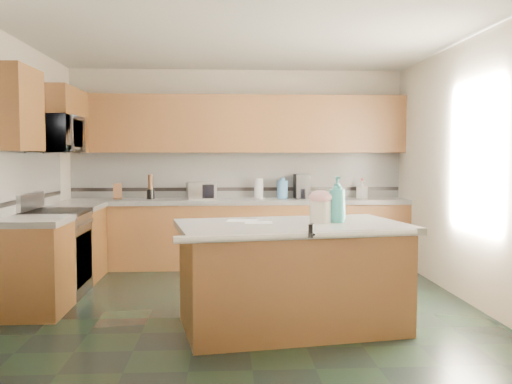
{
  "coord_description": "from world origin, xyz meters",
  "views": [
    {
      "loc": [
        -0.2,
        -5.7,
        1.5
      ],
      "look_at": [
        0.15,
        0.35,
        1.12
      ],
      "focal_mm": 40.0,
      "sensor_mm": 36.0,
      "label": 1
    }
  ],
  "objects": [
    {
      "name": "left_counter_rear",
      "position": [
        -2.0,
        1.29,
        0.89
      ],
      "size": [
        0.64,
        0.82,
        0.06
      ],
      "primitive_type": "cube",
      "color": "silver",
      "rests_on": "left_base_cab_rear"
    },
    {
      "name": "range_handle",
      "position": [
        -1.68,
        0.5,
        0.78
      ],
      "size": [
        0.02,
        0.66,
        0.02
      ],
      "primitive_type": "cylinder",
      "rotation": [
        1.57,
        0.0,
        0.0
      ],
      "color": "#B7B7BC",
      "rests_on": "range_body"
    },
    {
      "name": "soap_back_cap",
      "position": [
        1.72,
        2.05,
        1.18
      ],
      "size": [
        0.02,
        0.02,
        0.03
      ],
      "primitive_type": "cylinder",
      "color": "red",
      "rests_on": "soap_bottle_back"
    },
    {
      "name": "left_upper_cab_rear",
      "position": [
        -2.13,
        1.42,
        1.94
      ],
      "size": [
        0.33,
        1.09,
        0.78
      ],
      "primitive_type": "cube",
      "color": "#533315",
      "rests_on": "wall_left"
    },
    {
      "name": "back_countertop",
      "position": [
        0.0,
        2.0,
        0.89
      ],
      "size": [
        4.6,
        0.64,
        0.06
      ],
      "primitive_type": "cube",
      "color": "silver",
      "rests_on": "back_base_cab"
    },
    {
      "name": "back_backsplash",
      "position": [
        0.0,
        2.29,
        1.24
      ],
      "size": [
        4.6,
        0.02,
        0.63
      ],
      "primitive_type": "cube",
      "color": "silver",
      "rests_on": "back_countertop"
    },
    {
      "name": "coffee_carafe",
      "position": [
        0.88,
        2.03,
        0.99
      ],
      "size": [
        0.14,
        0.14,
        0.14
      ],
      "primitive_type": "cylinder",
      "color": "black",
      "rests_on": "back_countertop"
    },
    {
      "name": "clamp_handle",
      "position": [
        0.48,
        -1.43,
        0.91
      ],
      "size": [
        0.02,
        0.08,
        0.02
      ],
      "primitive_type": "cylinder",
      "rotation": [
        1.57,
        0.0,
        0.0
      ],
      "color": "black",
      "rests_on": "island_top"
    },
    {
      "name": "back_upper_cab",
      "position": [
        0.0,
        2.13,
        1.94
      ],
      "size": [
        4.6,
        0.33,
        0.78
      ],
      "primitive_type": "cube",
      "color": "#533315",
      "rests_on": "wall_back"
    },
    {
      "name": "left_upper_cab_front",
      "position": [
        -2.13,
        -0.24,
        1.94
      ],
      "size": [
        0.33,
        0.72,
        0.78
      ],
      "primitive_type": "cube",
      "color": "#533315",
      "rests_on": "wall_left"
    },
    {
      "name": "wall_left",
      "position": [
        -2.32,
        0.0,
        1.35
      ],
      "size": [
        0.04,
        4.6,
        2.7
      ],
      "primitive_type": "cube",
      "color": "beige",
      "rests_on": "ground"
    },
    {
      "name": "wall_front",
      "position": [
        0.0,
        -2.32,
        1.35
      ],
      "size": [
        4.6,
        0.04,
        2.7
      ],
      "primitive_type": "cube",
      "color": "beige",
      "rests_on": "ground"
    },
    {
      "name": "paper_sheet_b",
      "position": [
        -0.03,
        -0.6,
        0.92
      ],
      "size": [
        0.3,
        0.24,
        0.0
      ],
      "primitive_type": "cube",
      "rotation": [
        0.0,
        0.0,
        -0.14
      ],
      "color": "white",
      "rests_on": "island_top"
    },
    {
      "name": "window_light_proxy",
      "position": [
        2.29,
        -0.2,
        1.5
      ],
      "size": [
        0.02,
        1.4,
        1.1
      ],
      "primitive_type": "cube",
      "color": "white",
      "rests_on": "wall_right"
    },
    {
      "name": "wall_back",
      "position": [
        0.0,
        2.32,
        1.35
      ],
      "size": [
        4.6,
        0.04,
        2.7
      ],
      "primitive_type": "cube",
      "color": "beige",
      "rests_on": "ground"
    },
    {
      "name": "treat_jar_knob",
      "position": [
        0.65,
        -0.79,
        1.19
      ],
      "size": [
        0.07,
        0.02,
        0.02
      ],
      "primitive_type": "cylinder",
      "rotation": [
        0.0,
        1.57,
        0.0
      ],
      "color": "tan",
      "rests_on": "treat_jar_lid"
    },
    {
      "name": "soap_bottle_back",
      "position": [
        1.72,
        2.05,
        1.04
      ],
      "size": [
        0.16,
        0.16,
        0.25
      ],
      "primitive_type": "imported",
      "rotation": [
        0.0,
        0.0,
        0.65
      ],
      "color": "white",
      "rests_on": "back_countertop"
    },
    {
      "name": "left_base_cab_front",
      "position": [
        -2.0,
        -0.24,
        0.43
      ],
      "size": [
        0.6,
        0.72,
        0.86
      ],
      "primitive_type": "cube",
      "color": "#533315",
      "rests_on": "ground"
    },
    {
      "name": "water_jug",
      "position": [
        0.61,
        2.06,
        1.04
      ],
      "size": [
        0.15,
        0.15,
        0.25
      ],
      "primitive_type": "cylinder",
      "color": "teal",
      "rests_on": "back_countertop"
    },
    {
      "name": "range_oven_door",
      "position": [
        -1.71,
        0.5,
        0.4
      ],
      "size": [
        0.02,
        0.68,
        0.55
      ],
      "primitive_type": "cube",
      "color": "black",
      "rests_on": "range_body"
    },
    {
      "name": "water_jug_neck",
      "position": [
        0.61,
        2.06,
        1.19
      ],
      "size": [
        0.07,
        0.07,
        0.04
      ],
      "primitive_type": "cylinder",
      "color": "teal",
      "rests_on": "water_jug"
    },
    {
      "name": "coffee_maker",
      "position": [
        0.88,
        2.08,
        1.09
      ],
      "size": [
        0.21,
        0.23,
        0.33
      ],
      "primitive_type": "cube",
      "rotation": [
        0.0,
        0.0,
        0.07
      ],
      "color": "black",
      "rests_on": "back_countertop"
    },
    {
      "name": "toaster_oven_door",
      "position": [
        -0.49,
        1.93,
        1.03
      ],
      "size": [
        0.34,
        0.01,
        0.18
      ],
      "primitive_type": "cube",
      "color": "black",
      "rests_on": "toaster_oven"
    },
    {
      "name": "back_base_cab",
      "position": [
        0.0,
        2.0,
        0.43
      ],
      "size": [
        4.6,
        0.6,
        0.86
      ],
      "primitive_type": "cube",
      "color": "#533315",
      "rests_on": "ground"
    },
    {
      "name": "back_accent_band",
      "position": [
        0.0,
        2.28,
        1.04
      ],
      "size": [
        4.6,
        0.01,
        0.05
      ],
      "primitive_type": "cube",
      "color": "black",
      "rests_on": "back_countertop"
    },
    {
      "name": "knife_block",
      "position": [
        -1.62,
        2.05,
        1.02
      ],
      "size": [
        0.14,
        0.17,
        0.23
      ],
      "primitive_type": "cube",
      "rotation": [
        -0.31,
        0.0,
        0.16
      ],
      "color": "#472814",
      "rests_on": "back_countertop"
    },
    {
      "name": "treat_jar_lid",
      "position": [
        0.65,
        -0.79,
        1.14
      ],
      "size": [
        0.2,
        0.2,
        0.13
      ],
      "primitive_type": "ellipsoid",
      "color": "#CA8B8E",
      "rests_on": "treat_jar"
    },
    {
      "name": "soap_bottle_island",
      "position": [
        0.8,
        -0.77,
        1.12
      ],
      "size": [
        0.18,
        0.18,
        0.41
      ],
      "primitive_type": "imported",
      "rotation": [
        0.0,
        0.0,
        0.18
      ],
      "color": "teal",
      "rests_on": "island_top"
    },
    {
      "name": "microwave",
      "position": [
        -2.0,
        0.5,
        1.73
      ],
      "size": [
        0.5,
        0.73,
        0.41
      ],
      "primitive_type": "imported",
      "rotation": [
        0.0,
        0.0,
        1.57
      ],
      "color": "#B7B7BC",
      "rests_on": "wall_left"
    },
    {
      "name": "left_backsplash",
      "position": [
        -2.29,
        0.55,
        1.24
      ],
      "size": [
        0.02,
        2.3,
        0.63
      ],
      "primitive_type": "cube",
      "color": "silver",
      "rests_on": "wall_left"
    },
    {
      "name": "paper_sheet_a",
      "position": [
        0.11,
        -0.76,
        0.92
      ],
      "size": [
        0.25,
        0.19,
        0.0
      ],
      "primitive_type": "cube",
      "rotation": [
        0.0,
        0.0,
        -0.03
      ],
      "color": "white",
      "rests_on": "island_top"
    },
    {
      "name": "paper_towel",
      "position": [
        0.29,
        2.1,
        1.06
      ],
      "size": [
        0.12,
        0.12,
        0.27
      ],
      "primitive_type": "cylinder",
      "color": "white",
      "rests_on": "back_countertop"
    },
    {
      "name": "wall_right",
      "position": [
        2.32,
        0.0,
        1.35
      ],
      "size": [
        0.04,
        4.6,
        2.7
      ],
      "primitive_type": "cube",
      "color": "beige",
      "rests_on": "ground"
    },
    {
      "name": "range_backguard",
      "position": [
        -2.26,
        0.5,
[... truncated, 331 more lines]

